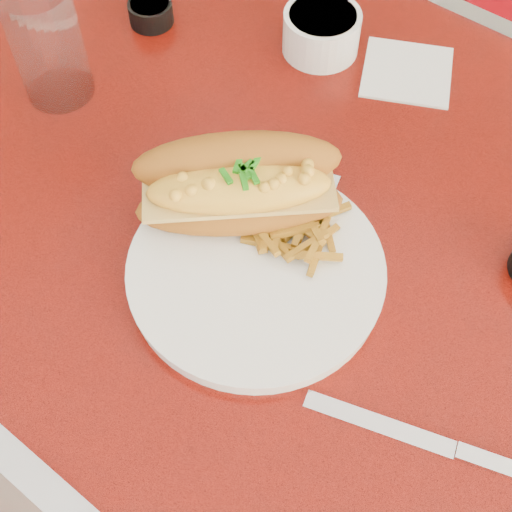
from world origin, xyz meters
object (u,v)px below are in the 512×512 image
Objects in this scene: mac_hoagie at (239,185)px; sauce_cup_left at (151,12)px; diner_table at (327,293)px; gravy_ramekin at (321,31)px; dinner_plate at (256,271)px; fork at (312,224)px; water_tumbler at (47,44)px; knife at (444,447)px.

sauce_cup_left is (-0.30, 0.19, -0.04)m from mac_hoagie.
gravy_ramekin is (-0.18, 0.21, 0.19)m from diner_table.
dinner_plate is 3.01× the size of gravy_ramekin.
mac_hoagie is at bearing 96.49° from fork.
gravy_ramekin is at bearing 16.55° from fork.
water_tumbler is (-0.36, 0.07, 0.06)m from dinner_plate.
diner_table is at bearing -17.13° from sauce_cup_left.
gravy_ramekin is 0.79× the size of water_tumbler.
diner_table is 10.61× the size of gravy_ramekin.
diner_table is 0.31m from knife.
dinner_plate is 0.09m from mac_hoagie.
sauce_cup_left reaches higher than fork.
fork is 0.68× the size of knife.
fork is 0.38m from water_tumbler.
water_tumbler reaches higher than gravy_ramekin.
mac_hoagie is 1.59× the size of water_tumbler.
dinner_plate reaches higher than diner_table.
mac_hoagie is at bearing -142.69° from diner_table.
diner_table is 5.61× the size of knife.
mac_hoagie reaches higher than dinner_plate.
dinner_plate is 1.59× the size of knife.
diner_table is at bearing 7.02° from water_tumbler.
mac_hoagie is at bearing 146.92° from knife.
gravy_ramekin is (-0.09, 0.28, -0.03)m from mac_hoagie.
dinner_plate is at bearing -65.62° from gravy_ramekin.
gravy_ramekin is (-0.16, 0.25, 0.01)m from fork.
dinner_plate is at bearing -103.41° from diner_table.
fork is (-0.01, -0.04, 0.18)m from diner_table.
knife is (0.31, -0.09, -0.06)m from mac_hoagie.
fork is 1.90× the size of sauce_cup_left.
dinner_plate is (-0.03, -0.11, 0.17)m from diner_table.
sauce_cup_left is at bearing 146.98° from dinner_plate.
diner_table is 8.21× the size of fork.
mac_hoagie is 0.30m from water_tumbler.
fork is 0.26m from knife.
mac_hoagie is at bearing 141.31° from dinner_plate.
knife is at bearing -133.66° from fork.
water_tumbler is (-0.39, -0.05, 0.23)m from diner_table.
dinner_plate is 0.37m from water_tumbler.
fork is at bearing -19.35° from mac_hoagie.
sauce_cup_left is at bearing -155.85° from gravy_ramekin.
water_tumbler reaches higher than knife.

